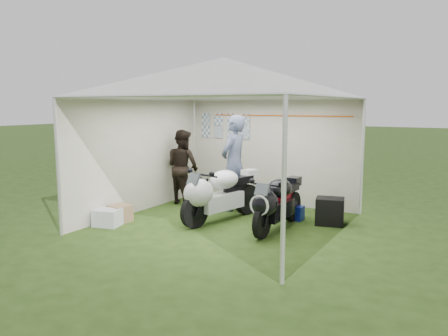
{
  "coord_description": "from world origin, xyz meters",
  "views": [
    {
      "loc": [
        3.96,
        -6.76,
        2.17
      ],
      "look_at": [
        -0.2,
        0.35,
        0.98
      ],
      "focal_mm": 35.0,
      "sensor_mm": 36.0,
      "label": 1
    }
  ],
  "objects_px": {
    "motorcycle_white": "(218,193)",
    "crate_1": "(120,213)",
    "person_blue_jacket": "(234,163)",
    "canopy_tent": "(225,82)",
    "motorcycle_black": "(276,202)",
    "crate_0": "(107,218)",
    "paddock_stand": "(294,213)",
    "person_dark_jacket": "(183,167)",
    "equipment_box": "(330,211)"
  },
  "relations": [
    {
      "from": "motorcycle_black",
      "to": "paddock_stand",
      "type": "distance_m",
      "value": 0.93
    },
    {
      "from": "motorcycle_black",
      "to": "person_dark_jacket",
      "type": "bearing_deg",
      "value": 161.06
    },
    {
      "from": "motorcycle_white",
      "to": "person_dark_jacket",
      "type": "height_order",
      "value": "person_dark_jacket"
    },
    {
      "from": "paddock_stand",
      "to": "person_blue_jacket",
      "type": "relative_size",
      "value": 0.18
    },
    {
      "from": "person_dark_jacket",
      "to": "crate_1",
      "type": "relative_size",
      "value": 4.64
    },
    {
      "from": "person_dark_jacket",
      "to": "person_blue_jacket",
      "type": "height_order",
      "value": "person_blue_jacket"
    },
    {
      "from": "paddock_stand",
      "to": "person_blue_jacket",
      "type": "height_order",
      "value": "person_blue_jacket"
    },
    {
      "from": "canopy_tent",
      "to": "motorcycle_white",
      "type": "relative_size",
      "value": 2.84
    },
    {
      "from": "motorcycle_black",
      "to": "crate_1",
      "type": "height_order",
      "value": "motorcycle_black"
    },
    {
      "from": "equipment_box",
      "to": "crate_0",
      "type": "relative_size",
      "value": 1.08
    },
    {
      "from": "crate_0",
      "to": "crate_1",
      "type": "height_order",
      "value": "crate_1"
    },
    {
      "from": "paddock_stand",
      "to": "equipment_box",
      "type": "bearing_deg",
      "value": 0.29
    },
    {
      "from": "person_dark_jacket",
      "to": "paddock_stand",
      "type": "bearing_deg",
      "value": -166.57
    },
    {
      "from": "crate_1",
      "to": "person_dark_jacket",
      "type": "bearing_deg",
      "value": 86.4
    },
    {
      "from": "crate_1",
      "to": "paddock_stand",
      "type": "bearing_deg",
      "value": 33.18
    },
    {
      "from": "canopy_tent",
      "to": "equipment_box",
      "type": "xyz_separation_m",
      "value": [
        1.7,
        0.91,
        -2.33
      ]
    },
    {
      "from": "motorcycle_black",
      "to": "paddock_stand",
      "type": "bearing_deg",
      "value": 90.0
    },
    {
      "from": "motorcycle_white",
      "to": "person_blue_jacket",
      "type": "bearing_deg",
      "value": 115.96
    },
    {
      "from": "crate_1",
      "to": "equipment_box",
      "type": "bearing_deg",
      "value": 27.6
    },
    {
      "from": "motorcycle_black",
      "to": "equipment_box",
      "type": "bearing_deg",
      "value": 50.83
    },
    {
      "from": "equipment_box",
      "to": "paddock_stand",
      "type": "bearing_deg",
      "value": -179.71
    },
    {
      "from": "motorcycle_black",
      "to": "person_blue_jacket",
      "type": "height_order",
      "value": "person_blue_jacket"
    },
    {
      "from": "crate_0",
      "to": "crate_1",
      "type": "xyz_separation_m",
      "value": [
        0.0,
        0.32,
        0.01
      ]
    },
    {
      "from": "motorcycle_white",
      "to": "motorcycle_black",
      "type": "xyz_separation_m",
      "value": [
        1.16,
        0.02,
        -0.04
      ]
    },
    {
      "from": "crate_1",
      "to": "person_blue_jacket",
      "type": "bearing_deg",
      "value": 54.36
    },
    {
      "from": "person_blue_jacket",
      "to": "crate_1",
      "type": "bearing_deg",
      "value": -32.69
    },
    {
      "from": "motorcycle_black",
      "to": "crate_0",
      "type": "relative_size",
      "value": 4.07
    },
    {
      "from": "crate_0",
      "to": "person_dark_jacket",
      "type": "bearing_deg",
      "value": 86.93
    },
    {
      "from": "person_dark_jacket",
      "to": "equipment_box",
      "type": "height_order",
      "value": "person_dark_jacket"
    },
    {
      "from": "person_blue_jacket",
      "to": "equipment_box",
      "type": "height_order",
      "value": "person_blue_jacket"
    },
    {
      "from": "motorcycle_black",
      "to": "motorcycle_white",
      "type": "bearing_deg",
      "value": -178.97
    },
    {
      "from": "person_blue_jacket",
      "to": "equipment_box",
      "type": "xyz_separation_m",
      "value": [
        2.07,
        -0.12,
        -0.74
      ]
    },
    {
      "from": "motorcycle_white",
      "to": "crate_1",
      "type": "xyz_separation_m",
      "value": [
        -1.59,
        -0.94,
        -0.4
      ]
    },
    {
      "from": "paddock_stand",
      "to": "crate_0",
      "type": "height_order",
      "value": "crate_0"
    },
    {
      "from": "person_blue_jacket",
      "to": "equipment_box",
      "type": "distance_m",
      "value": 2.2
    },
    {
      "from": "paddock_stand",
      "to": "crate_1",
      "type": "relative_size",
      "value": 1.03
    },
    {
      "from": "equipment_box",
      "to": "person_dark_jacket",
      "type": "bearing_deg",
      "value": 178.9
    },
    {
      "from": "paddock_stand",
      "to": "person_dark_jacket",
      "type": "xyz_separation_m",
      "value": [
        -2.64,
        0.07,
        0.69
      ]
    },
    {
      "from": "canopy_tent",
      "to": "crate_0",
      "type": "bearing_deg",
      "value": -145.09
    },
    {
      "from": "canopy_tent",
      "to": "paddock_stand",
      "type": "bearing_deg",
      "value": 41.96
    },
    {
      "from": "person_dark_jacket",
      "to": "person_blue_jacket",
      "type": "relative_size",
      "value": 0.83
    },
    {
      "from": "canopy_tent",
      "to": "motorcycle_black",
      "type": "xyz_separation_m",
      "value": [
        1.0,
        0.05,
        -2.06
      ]
    },
    {
      "from": "crate_0",
      "to": "paddock_stand",
      "type": "bearing_deg",
      "value": 37.64
    },
    {
      "from": "person_blue_jacket",
      "to": "crate_0",
      "type": "height_order",
      "value": "person_blue_jacket"
    },
    {
      "from": "motorcycle_black",
      "to": "crate_0",
      "type": "xyz_separation_m",
      "value": [
        -2.75,
        -1.27,
        -0.36
      ]
    },
    {
      "from": "paddock_stand",
      "to": "person_dark_jacket",
      "type": "relative_size",
      "value": 0.22
    },
    {
      "from": "motorcycle_black",
      "to": "person_dark_jacket",
      "type": "distance_m",
      "value": 2.8
    },
    {
      "from": "paddock_stand",
      "to": "equipment_box",
      "type": "distance_m",
      "value": 0.71
    },
    {
      "from": "canopy_tent",
      "to": "motorcycle_black",
      "type": "distance_m",
      "value": 2.29
    },
    {
      "from": "canopy_tent",
      "to": "paddock_stand",
      "type": "distance_m",
      "value": 2.79
    }
  ]
}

